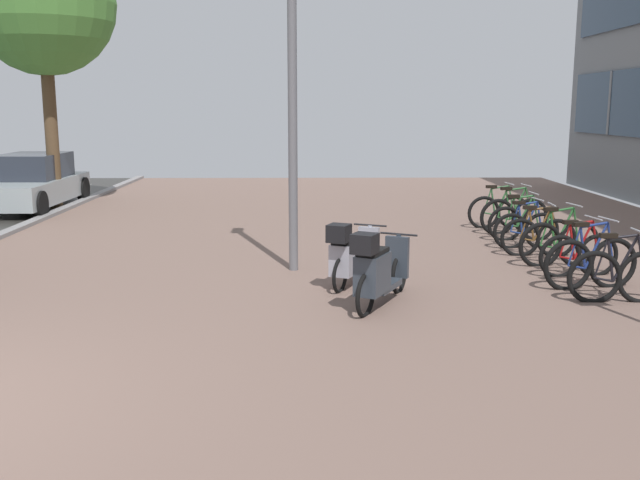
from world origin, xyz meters
TOP-DOWN VIEW (x-y plane):
  - ground at (1.43, 0.00)m, footprint 21.00×40.00m
  - bicycle_rack_00 at (7.67, 3.43)m, footprint 1.36×0.48m
  - bicycle_rack_01 at (7.58, 4.16)m, footprint 1.43×0.48m
  - bicycle_rack_02 at (7.69, 4.89)m, footprint 1.27×0.48m
  - bicycle_rack_03 at (7.65, 5.63)m, footprint 1.40×0.48m
  - bicycle_rack_04 at (7.54, 6.36)m, footprint 1.29×0.48m
  - bicycle_rack_05 at (7.55, 7.09)m, footprint 1.25×0.48m
  - bicycle_rack_06 at (7.69, 7.82)m, footprint 1.33×0.48m
  - bicycle_rack_07 at (7.75, 8.55)m, footprint 1.42×0.48m
  - bicycle_rack_08 at (7.63, 9.29)m, footprint 1.35×0.48m
  - scooter_near at (4.50, 3.23)m, footprint 0.97×1.65m
  - scooter_mid at (4.23, 4.39)m, footprint 0.95×1.71m
  - parked_car_far at (-3.34, 12.42)m, footprint 1.79×4.21m
  - lamp_post at (3.40, 5.35)m, footprint 0.20×0.52m
  - street_tree at (-2.71, 12.31)m, footprint 3.43×3.43m

SIDE VIEW (x-z plane):
  - ground at x=1.43m, z-range -0.09..0.04m
  - bicycle_rack_05 at x=7.55m, z-range -0.14..0.79m
  - bicycle_rack_02 at x=7.69m, z-range -0.14..0.79m
  - bicycle_rack_04 at x=7.54m, z-range -0.14..0.80m
  - bicycle_rack_06 at x=7.69m, z-range -0.14..0.81m
  - bicycle_rack_08 at x=7.63m, z-range -0.14..0.83m
  - bicycle_rack_00 at x=7.67m, z-range -0.15..0.84m
  - bicycle_rack_07 at x=7.75m, z-range -0.15..0.87m
  - bicycle_rack_01 at x=7.58m, z-range -0.15..0.87m
  - bicycle_rack_03 at x=7.65m, z-range -0.15..0.87m
  - scooter_mid at x=4.23m, z-range -0.05..0.92m
  - scooter_near at x=4.50m, z-range -0.05..1.00m
  - parked_car_far at x=-3.34m, z-range -0.05..1.29m
  - lamp_post at x=3.40m, z-range 0.32..5.72m
  - street_tree at x=-2.71m, z-range 1.59..8.26m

